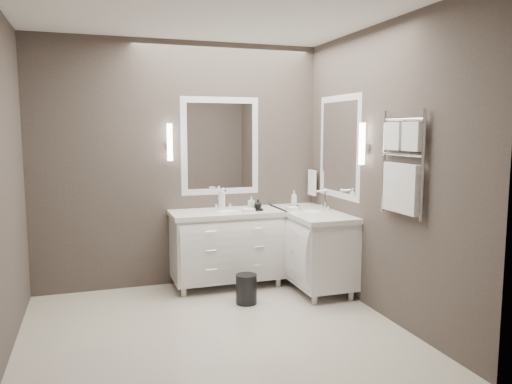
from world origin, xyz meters
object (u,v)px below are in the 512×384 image
object	(u,v)px
vanity_back	(227,243)
vanity_right	(312,244)
waste_bin	(246,289)
towel_ladder	(402,170)

from	to	relation	value
vanity_back	vanity_right	distance (m)	0.93
vanity_back	waste_bin	world-z (taller)	vanity_back
vanity_right	towel_ladder	xyz separation A→B (m)	(0.23, -1.30, 0.91)
vanity_back	waste_bin	size ratio (longest dim) A/B	4.16
vanity_right	waste_bin	size ratio (longest dim) A/B	4.16
vanity_back	towel_ladder	size ratio (longest dim) A/B	1.38
waste_bin	vanity_right	bearing A→B (deg)	19.13
vanity_back	towel_ladder	xyz separation A→B (m)	(1.10, -1.63, 0.91)
waste_bin	towel_ladder	bearing A→B (deg)	-43.24
towel_ladder	vanity_right	bearing A→B (deg)	99.84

